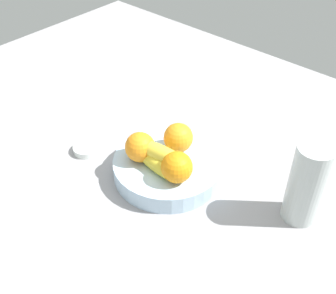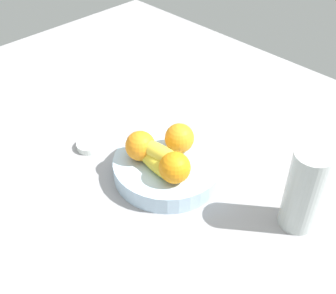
{
  "view_description": "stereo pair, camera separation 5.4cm",
  "coord_description": "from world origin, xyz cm",
  "px_view_note": "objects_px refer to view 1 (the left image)",
  "views": [
    {
      "loc": [
        55.28,
        -59.49,
        72.96
      ],
      "look_at": [
        3.82,
        -1.42,
        8.63
      ],
      "focal_mm": 45.63,
      "sensor_mm": 36.0,
      "label": 1
    },
    {
      "loc": [
        59.2,
        -55.76,
        72.96
      ],
      "look_at": [
        3.82,
        -1.42,
        8.63
      ],
      "focal_mm": 45.63,
      "sensor_mm": 36.0,
      "label": 2
    }
  ],
  "objects_px": {
    "fruit_bowl": "(168,167)",
    "orange_center": "(177,167)",
    "orange_front_right": "(140,147)",
    "banana_bunch": "(157,157)",
    "jar_lid": "(86,149)",
    "thermos_tumbler": "(307,184)",
    "orange_front_left": "(178,138)"
  },
  "relations": [
    {
      "from": "banana_bunch",
      "to": "jar_lid",
      "type": "height_order",
      "value": "banana_bunch"
    },
    {
      "from": "orange_front_right",
      "to": "thermos_tumbler",
      "type": "height_order",
      "value": "thermos_tumbler"
    },
    {
      "from": "banana_bunch",
      "to": "orange_center",
      "type": "bearing_deg",
      "value": -0.42
    },
    {
      "from": "orange_front_right",
      "to": "orange_center",
      "type": "relative_size",
      "value": 1.0
    },
    {
      "from": "fruit_bowl",
      "to": "banana_bunch",
      "type": "xyz_separation_m",
      "value": [
        -0.0,
        -0.04,
        0.05
      ]
    },
    {
      "from": "orange_front_right",
      "to": "orange_center",
      "type": "distance_m",
      "value": 0.11
    },
    {
      "from": "orange_center",
      "to": "thermos_tumbler",
      "type": "height_order",
      "value": "thermos_tumbler"
    },
    {
      "from": "orange_center",
      "to": "orange_front_left",
      "type": "bearing_deg",
      "value": 128.81
    },
    {
      "from": "orange_center",
      "to": "banana_bunch",
      "type": "relative_size",
      "value": 0.41
    },
    {
      "from": "fruit_bowl",
      "to": "orange_front_left",
      "type": "height_order",
      "value": "orange_front_left"
    },
    {
      "from": "banana_bunch",
      "to": "thermos_tumbler",
      "type": "height_order",
      "value": "thermos_tumbler"
    },
    {
      "from": "fruit_bowl",
      "to": "orange_center",
      "type": "relative_size",
      "value": 3.68
    },
    {
      "from": "fruit_bowl",
      "to": "thermos_tumbler",
      "type": "height_order",
      "value": "thermos_tumbler"
    },
    {
      "from": "thermos_tumbler",
      "to": "fruit_bowl",
      "type": "bearing_deg",
      "value": -163.49
    },
    {
      "from": "jar_lid",
      "to": "fruit_bowl",
      "type": "bearing_deg",
      "value": 19.49
    },
    {
      "from": "orange_center",
      "to": "banana_bunch",
      "type": "height_order",
      "value": "orange_center"
    },
    {
      "from": "thermos_tumbler",
      "to": "banana_bunch",
      "type": "bearing_deg",
      "value": -157.61
    },
    {
      "from": "fruit_bowl",
      "to": "banana_bunch",
      "type": "distance_m",
      "value": 0.07
    },
    {
      "from": "fruit_bowl",
      "to": "jar_lid",
      "type": "height_order",
      "value": "fruit_bowl"
    },
    {
      "from": "orange_front_right",
      "to": "jar_lid",
      "type": "height_order",
      "value": "orange_front_right"
    },
    {
      "from": "orange_front_right",
      "to": "thermos_tumbler",
      "type": "relative_size",
      "value": 0.37
    },
    {
      "from": "thermos_tumbler",
      "to": "jar_lid",
      "type": "bearing_deg",
      "value": -162.24
    },
    {
      "from": "orange_front_left",
      "to": "jar_lid",
      "type": "distance_m",
      "value": 0.26
    },
    {
      "from": "orange_front_right",
      "to": "orange_center",
      "type": "bearing_deg",
      "value": 2.15
    },
    {
      "from": "orange_center",
      "to": "thermos_tumbler",
      "type": "xyz_separation_m",
      "value": [
        0.25,
        0.13,
        0.02
      ]
    },
    {
      "from": "orange_front_left",
      "to": "orange_front_right",
      "type": "relative_size",
      "value": 1.0
    },
    {
      "from": "orange_center",
      "to": "banana_bunch",
      "type": "xyz_separation_m",
      "value": [
        -0.06,
        0.0,
        -0.01
      ]
    },
    {
      "from": "jar_lid",
      "to": "orange_center",
      "type": "bearing_deg",
      "value": 8.3
    },
    {
      "from": "jar_lid",
      "to": "thermos_tumbler",
      "type": "bearing_deg",
      "value": 17.76
    },
    {
      "from": "orange_front_left",
      "to": "jar_lid",
      "type": "height_order",
      "value": "orange_front_left"
    },
    {
      "from": "orange_front_left",
      "to": "thermos_tumbler",
      "type": "bearing_deg",
      "value": 8.04
    },
    {
      "from": "fruit_bowl",
      "to": "orange_center",
      "type": "distance_m",
      "value": 0.09
    }
  ]
}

